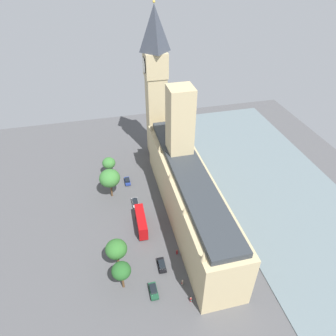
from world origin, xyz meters
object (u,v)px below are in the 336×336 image
pedestrian_corner (191,300)px  pedestrian_near_tower (177,252)px  car_dark_green_trailing (153,291)px  parliament_building (187,189)px  car_blue_kerbside (127,181)px  car_black_opposite_hall (162,265)px  plane_tree_slot_11 (109,163)px  plane_tree_slot_10 (110,178)px  pedestrian_far_end (182,282)px  plane_tree_midblock (116,249)px  street_lamp_slot_12 (117,248)px  double_decker_bus_by_river_gate (141,221)px  car_silver_under_trees (135,203)px  plane_tree_leading (121,271)px  street_lamp_slot_13 (118,246)px  clock_tower (156,85)px

pedestrian_corner → pedestrian_near_tower: pedestrian_near_tower is taller
car_dark_green_trailing → pedestrian_near_tower: (-8.40, -9.62, -0.15)m
parliament_building → car_blue_kerbside: 26.01m
car_black_opposite_hall → plane_tree_slot_11: bearing=103.9°
car_dark_green_trailing → plane_tree_slot_10: 38.28m
pedestrian_far_end → plane_tree_midblock: 18.10m
plane_tree_slot_10 → street_lamp_slot_12: plane_tree_slot_10 is taller
plane_tree_midblock → street_lamp_slot_12: bearing=-96.0°
pedestrian_far_end → pedestrian_near_tower: (-1.07, -9.09, -0.02)m
double_decker_bus_by_river_gate → plane_tree_slot_11: 28.36m
car_blue_kerbside → double_decker_bus_by_river_gate: (-1.26, 21.62, 1.75)m
car_blue_kerbside → car_silver_under_trees: 11.69m
plane_tree_midblock → double_decker_bus_by_river_gate: bearing=-124.3°
plane_tree_midblock → plane_tree_leading: bearing=94.5°
street_lamp_slot_13 → plane_tree_midblock: bearing=78.2°
car_silver_under_trees → car_black_opposite_hall: 24.72m
car_blue_kerbside → pedestrian_far_end: size_ratio=2.45×
car_black_opposite_hall → pedestrian_near_tower: size_ratio=2.70×
pedestrian_far_end → car_dark_green_trailing: bearing=57.0°
car_dark_green_trailing → car_blue_kerbside: bearing=-89.5°
car_silver_under_trees → plane_tree_slot_11: (6.39, -17.46, 4.41)m
car_dark_green_trailing → plane_tree_midblock: plane_tree_midblock is taller
street_lamp_slot_12 → pedestrian_far_end: bearing=140.7°
pedestrian_far_end → plane_tree_leading: (14.08, -2.75, 5.63)m
pedestrian_far_end → street_lamp_slot_13: 18.51m
clock_tower → street_lamp_slot_13: clock_tower is taller
plane_tree_midblock → street_lamp_slot_13: bearing=-101.8°
parliament_building → pedestrian_corner: bearing=75.6°
parliament_building → street_lamp_slot_13: (21.90, 12.01, -5.02)m
car_black_opposite_hall → plane_tree_midblock: plane_tree_midblock is taller
car_silver_under_trees → pedestrian_far_end: car_silver_under_trees is taller
parliament_building → double_decker_bus_by_river_gate: bearing=11.3°
pedestrian_far_end → plane_tree_midblock: size_ratio=0.18×
car_black_opposite_hall → pedestrian_corner: 11.58m
pedestrian_far_end → car_blue_kerbside: bearing=-26.5°
double_decker_bus_by_river_gate → street_lamp_slot_13: street_lamp_slot_13 is taller
pedestrian_corner → plane_tree_slot_11: size_ratio=0.22×
double_decker_bus_by_river_gate → plane_tree_slot_11: plane_tree_slot_11 is taller
plane_tree_slot_10 → street_lamp_slot_12: size_ratio=1.82×
pedestrian_near_tower → pedestrian_corner: bearing=-11.1°
parliament_building → double_decker_bus_by_river_gate: (14.48, 2.90, -7.09)m
parliament_building → plane_tree_slot_10: 25.40m
pedestrian_corner → pedestrian_near_tower: bearing=-96.8°
car_dark_green_trailing → street_lamp_slot_13: bearing=-60.9°
car_blue_kerbside → street_lamp_slot_12: 31.31m
car_black_opposite_hall → street_lamp_slot_12: size_ratio=0.79×
plane_tree_leading → street_lamp_slot_12: 9.23m
car_silver_under_trees → car_black_opposite_hall: same height
plane_tree_slot_11 → car_dark_green_trailing: bearing=97.0°
car_blue_kerbside → street_lamp_slot_13: street_lamp_slot_13 is taller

